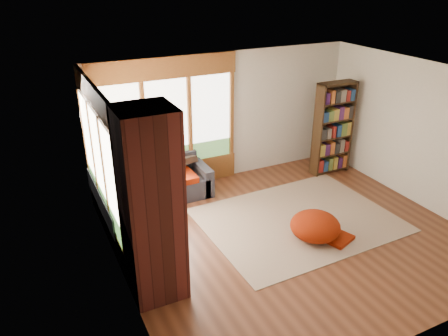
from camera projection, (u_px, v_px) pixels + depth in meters
name	position (u px, v px, depth m)	size (l,w,h in m)	color
floor	(290.00, 234.00, 7.25)	(5.50, 5.50, 0.00)	#4D2615
ceiling	(301.00, 79.00, 6.16)	(5.50, 5.50, 0.00)	white
wall_back	(224.00, 117.00, 8.75)	(5.50, 0.04, 2.60)	silver
wall_front	(428.00, 249.00, 4.66)	(5.50, 0.04, 2.60)	silver
wall_left	(117.00, 201.00, 5.61)	(0.04, 5.00, 2.60)	silver
wall_right	(423.00, 136.00, 7.79)	(0.04, 5.00, 2.60)	silver
windows_back	(168.00, 124.00, 8.23)	(2.82, 0.10, 1.90)	brown
windows_left	(100.00, 163.00, 6.59)	(0.10, 2.62, 1.90)	brown
roller_blind	(88.00, 121.00, 7.11)	(0.03, 0.72, 0.90)	#738756
brick_chimney	(151.00, 207.00, 5.47)	(0.70, 0.70, 2.60)	#471914
sectional_sofa	(145.00, 199.00, 7.73)	(2.20, 2.20, 0.80)	#25242E
area_rug	(298.00, 220.00, 7.65)	(3.26, 2.49, 0.01)	beige
bookshelf	(333.00, 129.00, 9.08)	(0.84, 0.28, 1.96)	#352111
pouf	(315.00, 225.00, 7.07)	(0.81, 0.81, 0.44)	#8F2005
dog_tan	(147.00, 174.00, 7.45)	(1.15, 1.16, 0.57)	brown
dog_brindle	(149.00, 200.00, 6.83)	(0.45, 0.72, 0.39)	#312518
throw_pillows	(143.00, 172.00, 7.68)	(1.98, 1.68, 0.45)	black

